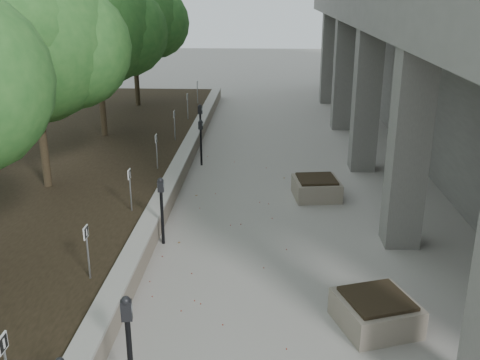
% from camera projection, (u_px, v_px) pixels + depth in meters
% --- Properties ---
extents(retaining_wall, '(0.39, 26.00, 0.50)m').
position_uv_depth(retaining_wall, '(174.00, 180.00, 14.54)').
color(retaining_wall, gray).
rests_on(retaining_wall, ground).
extents(planting_bed, '(7.00, 26.00, 0.40)m').
position_uv_depth(planting_bed, '(38.00, 180.00, 14.73)').
color(planting_bed, '#2E2417').
rests_on(planting_bed, ground).
extents(crabapple_tree_3, '(4.60, 4.00, 5.44)m').
position_uv_depth(crabapple_tree_3, '(35.00, 76.00, 12.79)').
color(crabapple_tree_3, '#296225').
rests_on(crabapple_tree_3, planting_bed).
extents(crabapple_tree_4, '(4.60, 4.00, 5.44)m').
position_uv_depth(crabapple_tree_4, '(98.00, 52.00, 17.50)').
color(crabapple_tree_4, '#296225').
rests_on(crabapple_tree_4, planting_bed).
extents(crabapple_tree_5, '(4.60, 4.00, 5.44)m').
position_uv_depth(crabapple_tree_5, '(134.00, 38.00, 22.22)').
color(crabapple_tree_5, '#296225').
rests_on(crabapple_tree_5, planting_bed).
extents(parking_sign_3, '(0.04, 0.22, 0.96)m').
position_uv_depth(parking_sign_3, '(88.00, 253.00, 9.17)').
color(parking_sign_3, black).
rests_on(parking_sign_3, planting_bed).
extents(parking_sign_4, '(0.04, 0.22, 0.96)m').
position_uv_depth(parking_sign_4, '(130.00, 190.00, 12.00)').
color(parking_sign_4, black).
rests_on(parking_sign_4, planting_bed).
extents(parking_sign_5, '(0.04, 0.22, 0.96)m').
position_uv_depth(parking_sign_5, '(157.00, 152.00, 14.83)').
color(parking_sign_5, black).
rests_on(parking_sign_5, planting_bed).
extents(parking_sign_6, '(0.04, 0.22, 0.96)m').
position_uv_depth(parking_sign_6, '(175.00, 125.00, 17.66)').
color(parking_sign_6, black).
rests_on(parking_sign_6, planting_bed).
extents(parking_sign_7, '(0.04, 0.22, 0.96)m').
position_uv_depth(parking_sign_7, '(188.00, 106.00, 20.49)').
color(parking_sign_7, black).
rests_on(parking_sign_7, planting_bed).
extents(parking_sign_8, '(0.04, 0.22, 0.96)m').
position_uv_depth(parking_sign_8, '(197.00, 92.00, 23.32)').
color(parking_sign_8, black).
rests_on(parking_sign_8, planting_bed).
extents(parking_meter_1, '(0.17, 0.13, 1.57)m').
position_uv_depth(parking_meter_1, '(130.00, 352.00, 6.82)').
color(parking_meter_1, black).
rests_on(parking_meter_1, ground).
extents(parking_meter_3, '(0.15, 0.11, 1.45)m').
position_uv_depth(parking_meter_3, '(162.00, 211.00, 11.27)').
color(parking_meter_3, black).
rests_on(parking_meter_3, ground).
extents(parking_meter_4, '(0.16, 0.14, 1.40)m').
position_uv_depth(parking_meter_4, '(201.00, 143.00, 16.36)').
color(parking_meter_4, black).
rests_on(parking_meter_4, ground).
extents(parking_meter_5, '(0.17, 0.15, 1.52)m').
position_uv_depth(parking_meter_5, '(200.00, 127.00, 17.91)').
color(parking_meter_5, black).
rests_on(parking_meter_5, ground).
extents(planter_front, '(1.42, 1.42, 0.52)m').
position_uv_depth(planter_front, '(376.00, 311.00, 8.62)').
color(planter_front, gray).
rests_on(planter_front, ground).
extents(planter_back, '(1.24, 1.24, 0.52)m').
position_uv_depth(planter_back, '(316.00, 187.00, 13.97)').
color(planter_back, gray).
rests_on(planter_back, ground).
extents(berry_scatter, '(3.30, 14.10, 0.02)m').
position_uv_depth(berry_scatter, '(229.00, 260.00, 10.77)').
color(berry_scatter, maroon).
rests_on(berry_scatter, ground).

